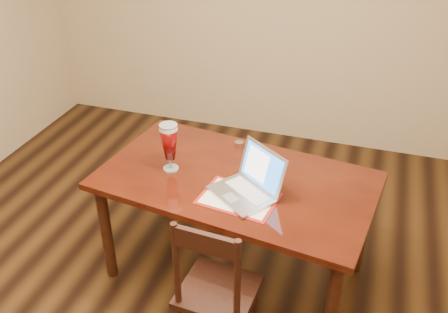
% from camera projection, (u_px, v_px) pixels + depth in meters
% --- Properties ---
extents(room_shell, '(4.51, 5.01, 2.71)m').
position_uv_depth(room_shell, '(152.00, 43.00, 2.23)').
color(room_shell, '#CDB489').
rests_on(room_shell, ground).
extents(dining_table, '(1.78, 1.15, 1.10)m').
position_uv_depth(dining_table, '(234.00, 189.00, 3.10)').
color(dining_table, '#471509').
rests_on(dining_table, ground).
extents(dining_chair, '(0.44, 0.42, 0.97)m').
position_uv_depth(dining_chair, '(216.00, 291.00, 2.71)').
color(dining_chair, black).
rests_on(dining_chair, ground).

